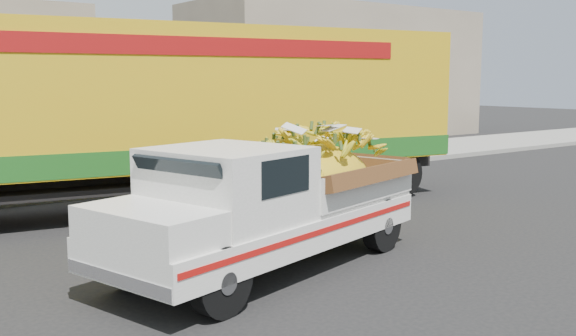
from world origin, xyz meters
TOP-DOWN VIEW (x-y plane):
  - ground at (0.00, 0.00)m, footprint 100.00×100.00m
  - curb at (0.00, 7.80)m, footprint 60.00×0.25m
  - sidewalk at (0.00, 9.90)m, footprint 60.00×4.00m
  - building_right at (14.00, 16.80)m, footprint 14.00×6.00m
  - pickup_truck at (-0.56, 0.82)m, footprint 5.56×3.26m
  - semi_trailer at (0.29, 5.35)m, footprint 12.07×4.42m

SIDE VIEW (x-z plane):
  - ground at x=0.00m, z-range 0.00..0.00m
  - sidewalk at x=0.00m, z-range 0.00..0.14m
  - curb at x=0.00m, z-range 0.00..0.15m
  - pickup_truck at x=-0.56m, z-range 0.07..1.91m
  - semi_trailer at x=0.29m, z-range 0.22..4.02m
  - building_right at x=14.00m, z-range 0.00..6.00m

